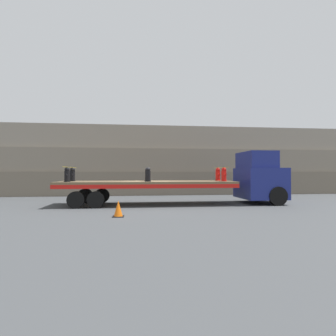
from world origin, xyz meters
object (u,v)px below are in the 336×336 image
(truck_cab, at_px, (261,178))
(fire_hydrant_black_far_0, at_px, (72,175))
(fire_hydrant_black_far_1, at_px, (147,174))
(fire_hydrant_red_far_2, at_px, (218,174))
(fire_hydrant_black_near_1, at_px, (148,175))
(traffic_cone, at_px, (118,209))
(flatbed_trailer, at_px, (136,186))
(fire_hydrant_red_near_2, at_px, (224,175))
(fire_hydrant_black_near_0, at_px, (67,175))

(truck_cab, relative_size, fire_hydrant_black_far_0, 3.90)
(fire_hydrant_black_far_1, distance_m, fire_hydrant_red_far_2, 4.10)
(fire_hydrant_black_near_1, relative_size, traffic_cone, 1.16)
(fire_hydrant_black_far_0, height_order, fire_hydrant_black_far_1, same)
(flatbed_trailer, relative_size, fire_hydrant_black_near_1, 12.57)
(fire_hydrant_black_far_0, distance_m, fire_hydrant_red_near_2, 8.27)
(flatbed_trailer, height_order, traffic_cone, flatbed_trailer)
(fire_hydrant_red_far_2, xyz_separation_m, traffic_cone, (-5.39, -4.30, -1.32))
(truck_cab, xyz_separation_m, traffic_cone, (-7.73, -3.76, -1.13))
(fire_hydrant_red_far_2, distance_m, traffic_cone, 7.02)
(fire_hydrant_red_far_2, bearing_deg, truck_cab, -12.95)
(fire_hydrant_black_far_0, xyz_separation_m, traffic_cone, (2.81, -4.30, -1.32))
(fire_hydrant_black_far_0, distance_m, fire_hydrant_black_far_1, 4.10)
(traffic_cone, bearing_deg, fire_hydrant_red_near_2, 30.84)
(fire_hydrant_black_far_0, xyz_separation_m, fire_hydrant_red_near_2, (8.20, -1.08, 0.00))
(fire_hydrant_red_near_2, height_order, traffic_cone, fire_hydrant_red_near_2)
(fire_hydrant_black_near_1, distance_m, fire_hydrant_black_far_1, 1.08)
(flatbed_trailer, relative_size, fire_hydrant_black_far_0, 12.57)
(truck_cab, xyz_separation_m, fire_hydrant_red_far_2, (-2.34, 0.54, 0.19))
(fire_hydrant_black_far_0, xyz_separation_m, fire_hydrant_black_far_1, (4.10, 0.00, 0.00))
(flatbed_trailer, distance_m, traffic_cone, 3.88)
(truck_cab, height_order, flatbed_trailer, truck_cab)
(fire_hydrant_black_far_1, bearing_deg, truck_cab, -4.78)
(fire_hydrant_black_far_0, height_order, fire_hydrant_red_far_2, same)
(fire_hydrant_black_near_1, height_order, traffic_cone, fire_hydrant_black_near_1)
(truck_cab, relative_size, traffic_cone, 4.52)
(truck_cab, height_order, fire_hydrant_red_near_2, truck_cab)
(fire_hydrant_black_far_1, xyz_separation_m, traffic_cone, (-1.29, -4.30, -1.32))
(truck_cab, bearing_deg, fire_hydrant_red_near_2, -167.05)
(flatbed_trailer, xyz_separation_m, traffic_cone, (-0.65, -3.76, -0.72))
(fire_hydrant_black_far_0, distance_m, fire_hydrant_black_near_1, 4.24)
(truck_cab, bearing_deg, fire_hydrant_black_near_1, -175.22)
(fire_hydrant_black_far_1, bearing_deg, fire_hydrant_red_far_2, 0.00)
(traffic_cone, bearing_deg, fire_hydrant_black_far_1, 73.28)
(truck_cab, relative_size, fire_hydrant_black_near_1, 3.90)
(fire_hydrant_black_near_0, xyz_separation_m, fire_hydrant_black_far_0, (0.00, 1.08, 0.00))
(truck_cab, distance_m, fire_hydrant_black_far_0, 10.56)
(fire_hydrant_black_near_0, bearing_deg, fire_hydrant_red_far_2, 7.49)
(fire_hydrant_black_near_0, bearing_deg, fire_hydrant_black_far_0, 90.00)
(truck_cab, relative_size, fire_hydrant_red_near_2, 3.90)
(fire_hydrant_black_far_0, distance_m, fire_hydrant_red_far_2, 8.20)
(fire_hydrant_black_far_0, bearing_deg, truck_cab, -2.93)
(flatbed_trailer, distance_m, fire_hydrant_black_far_1, 1.03)
(flatbed_trailer, bearing_deg, fire_hydrant_black_near_1, -39.88)
(fire_hydrant_black_near_0, height_order, fire_hydrant_red_near_2, same)
(fire_hydrant_black_far_1, relative_size, fire_hydrant_red_far_2, 1.00)
(truck_cab, distance_m, traffic_cone, 8.67)
(fire_hydrant_black_near_0, bearing_deg, fire_hydrant_red_near_2, 0.00)
(fire_hydrant_black_near_1, bearing_deg, fire_hydrant_red_far_2, 14.73)
(fire_hydrant_black_far_1, xyz_separation_m, fire_hydrant_red_far_2, (4.10, 0.00, 0.00))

